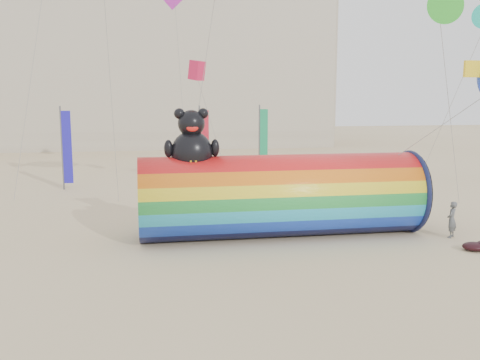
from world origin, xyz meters
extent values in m
plane|color=#CCB58C|center=(0.00, 0.00, 0.00)|extent=(160.00, 160.00, 0.00)
cube|color=#B7AD99|center=(-12.00, 46.00, 10.00)|extent=(60.00, 15.00, 20.00)
cube|color=#28303D|center=(-12.00, 38.44, 10.50)|extent=(59.50, 0.12, 17.00)
cylinder|color=red|center=(2.24, 1.50, 1.70)|extent=(11.66, 3.40, 3.40)
torus|color=#0F1438|center=(7.96, 1.50, 1.70)|extent=(0.23, 3.57, 3.57)
cylinder|color=black|center=(8.09, 1.50, 1.70)|extent=(0.06, 3.37, 3.37)
ellipsoid|color=black|center=(-1.45, 1.50, 3.55)|extent=(1.66, 1.49, 1.75)
ellipsoid|color=yellow|center=(-1.45, 0.96, 3.45)|extent=(0.86, 0.37, 0.75)
sphere|color=black|center=(-1.45, 1.50, 4.71)|extent=(1.07, 1.07, 1.07)
sphere|color=black|center=(-1.92, 1.50, 5.10)|extent=(0.43, 0.43, 0.43)
sphere|color=black|center=(-0.99, 1.50, 5.10)|extent=(0.43, 0.43, 0.43)
ellipsoid|color=red|center=(-1.45, 1.06, 4.57)|extent=(0.47, 0.17, 0.30)
ellipsoid|color=black|center=(-2.38, 1.40, 3.74)|extent=(0.35, 0.35, 0.70)
ellipsoid|color=black|center=(-0.53, 1.40, 3.74)|extent=(0.35, 0.35, 0.70)
imported|color=#505457|center=(9.09, -0.06, 0.75)|extent=(0.65, 0.64, 1.51)
ellipsoid|color=black|center=(8.90, -1.95, 0.16)|extent=(0.91, 0.77, 0.32)
cylinder|color=#59595E|center=(-8.38, 14.68, 2.60)|extent=(0.10, 0.10, 5.20)
cube|color=#1F18B5|center=(-8.07, 14.68, 2.65)|extent=(0.56, 0.06, 4.50)
cylinder|color=#59595E|center=(0.15, 14.40, 2.60)|extent=(0.10, 0.10, 5.20)
cube|color=red|center=(0.46, 14.40, 2.65)|extent=(0.56, 0.06, 4.50)
cylinder|color=#59595E|center=(4.53, 16.65, 2.60)|extent=(0.10, 0.10, 5.20)
cube|color=#158E56|center=(4.84, 16.65, 2.65)|extent=(0.56, 0.06, 4.50)
cube|color=#CF1745|center=(-0.19, 12.21, 7.28)|extent=(0.70, 0.70, 1.11)
cone|color=green|center=(9.45, 2.39, 9.55)|extent=(1.55, 1.55, 1.39)
camera|label=1|loc=(-3.23, -19.68, 5.78)|focal=40.00mm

